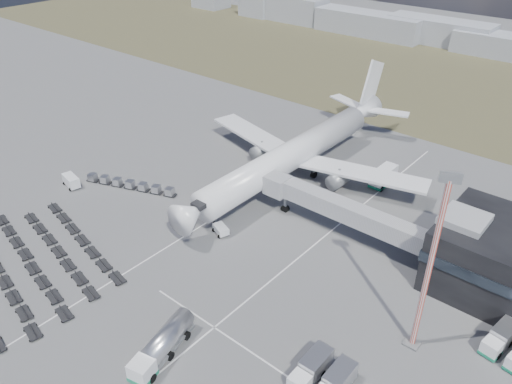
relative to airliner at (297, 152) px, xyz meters
The scene contains 13 objects.
ground 32.81m from the airliner, 90.00° to the right, with size 420.00×420.00×0.00m, color #565659.
grass_strip 77.80m from the airliner, 90.00° to the left, with size 420.00×90.00×0.01m, color #47442A.
lane_markings 31.41m from the airliner, 71.60° to the right, with size 47.12×110.00×0.01m.
jet_bridge 19.89m from the airliner, 36.93° to the right, with size 30.30×3.80×7.05m.
airliner is the anchor object (origin of this frame).
fuel_tanker 49.93m from the airliner, 73.29° to the right, with size 5.03×10.98×3.44m.
pushback_tug 24.89m from the airliner, 85.07° to the right, with size 3.09×1.74×1.41m, color white.
utility_van 44.52m from the airliner, 134.30° to the right, with size 4.27×1.93×2.28m, color white.
catering_truck 17.56m from the airliner, 28.51° to the left, with size 2.91×6.83×3.11m.
service_trucks_near 50.33m from the airliner, 50.53° to the right, with size 5.63×6.72×2.69m.
uld_row 33.21m from the airliner, 130.93° to the right, with size 18.63×8.21×1.50m.
baggage_dollies 52.12m from the airliner, 107.40° to the right, with size 34.49×24.37×0.75m.
floodlight_mast 46.12m from the airliner, 35.02° to the right, with size 2.35×1.93×25.02m.
Camera 1 is at (50.55, -40.57, 49.62)m, focal length 35.00 mm.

